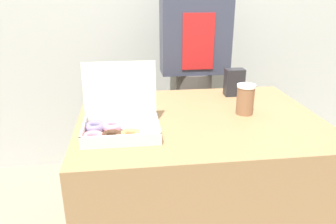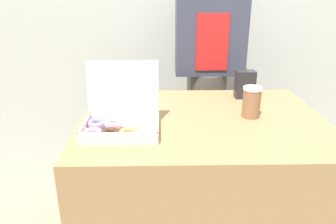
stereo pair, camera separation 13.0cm
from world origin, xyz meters
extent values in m
cube|color=#99754C|center=(0.00, 0.00, 0.39)|extent=(1.09, 0.83, 0.78)
cube|color=white|center=(-0.35, -0.15, 0.78)|extent=(0.30, 0.22, 0.01)
cube|color=white|center=(-0.49, -0.15, 0.80)|extent=(0.01, 0.22, 0.04)
cube|color=white|center=(-0.20, -0.15, 0.80)|extent=(0.01, 0.22, 0.04)
cube|color=white|center=(-0.35, -0.26, 0.80)|extent=(0.30, 0.01, 0.04)
cube|color=white|center=(-0.35, -0.05, 0.80)|extent=(0.30, 0.01, 0.04)
cube|color=white|center=(-0.35, -0.03, 0.93)|extent=(0.30, 0.02, 0.22)
torus|color=pink|center=(-0.45, -0.20, 0.80)|extent=(0.11, 0.11, 0.03)
torus|color=slate|center=(-0.45, -0.10, 0.80)|extent=(0.11, 0.11, 0.03)
torus|color=#422819|center=(-0.38, -0.20, 0.80)|extent=(0.10, 0.10, 0.03)
torus|color=pink|center=(-0.38, -0.10, 0.80)|extent=(0.10, 0.10, 0.03)
torus|color=#B27F4C|center=(-0.31, -0.20, 0.80)|extent=(0.10, 0.10, 0.03)
torus|color=white|center=(-0.31, -0.10, 0.80)|extent=(0.12, 0.12, 0.03)
torus|color=silver|center=(-0.24, -0.20, 0.80)|extent=(0.12, 0.12, 0.03)
cylinder|color=#8C6042|center=(0.22, 0.01, 0.84)|extent=(0.08, 0.08, 0.13)
cylinder|color=white|center=(0.22, 0.01, 0.91)|extent=(0.08, 0.08, 0.01)
cube|color=#232328|center=(0.25, 0.28, 0.85)|extent=(0.10, 0.06, 0.14)
cylinder|color=#4C4742|center=(0.12, 0.71, 0.40)|extent=(0.24, 0.24, 0.80)
cube|color=#383D51|center=(0.12, 0.71, 1.07)|extent=(0.43, 0.19, 0.53)
cube|color=red|center=(0.12, 0.61, 1.01)|extent=(0.19, 0.01, 0.34)
camera|label=1|loc=(-0.31, -1.35, 1.33)|focal=35.00mm
camera|label=2|loc=(-0.19, -1.36, 1.33)|focal=35.00mm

